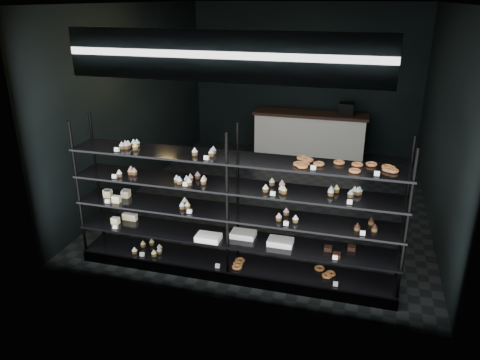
# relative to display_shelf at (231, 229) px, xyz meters

# --- Properties ---
(room) EXTENTS (5.01, 6.01, 3.20)m
(room) POSITION_rel_display_shelf_xyz_m (0.06, 2.45, 0.97)
(room) COLOR black
(room) RESTS_ON ground
(display_shelf) EXTENTS (4.00, 0.50, 1.91)m
(display_shelf) POSITION_rel_display_shelf_xyz_m (0.00, 0.00, 0.00)
(display_shelf) COLOR black
(display_shelf) RESTS_ON room
(signage) EXTENTS (3.30, 0.05, 0.50)m
(signage) POSITION_rel_display_shelf_xyz_m (0.06, -0.48, 2.12)
(signage) COLOR #0E1846
(signage) RESTS_ON room
(pendant_lamp) EXTENTS (0.30, 0.30, 0.88)m
(pendant_lamp) POSITION_rel_display_shelf_xyz_m (-1.53, 1.55, 1.82)
(pendant_lamp) COLOR black
(pendant_lamp) RESTS_ON room
(service_counter) EXTENTS (2.42, 0.65, 1.23)m
(service_counter) POSITION_rel_display_shelf_xyz_m (0.31, 4.95, -0.13)
(service_counter) COLOR silver
(service_counter) RESTS_ON room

